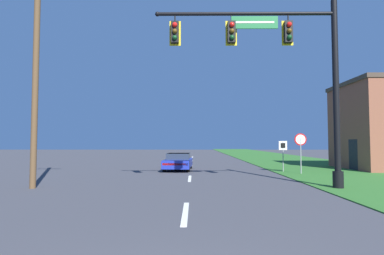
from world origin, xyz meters
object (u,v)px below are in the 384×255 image
signal_mast (288,67)px  utility_pole_near (36,72)px  car_ahead (178,162)px  stop_sign (301,144)px  route_sign_post (283,149)px

signal_mast → utility_pole_near: bearing=179.9°
car_ahead → utility_pole_near: 11.32m
stop_sign → route_sign_post: (-0.72, 1.30, -0.34)m
signal_mast → car_ahead: signal_mast is taller
signal_mast → stop_sign: bearing=66.5°
stop_sign → car_ahead: bearing=160.5°
stop_sign → utility_pole_near: 15.17m
signal_mast → car_ahead: 11.14m
signal_mast → car_ahead: bearing=121.2°
route_sign_post → car_ahead: bearing=168.3°
route_sign_post → stop_sign: bearing=-61.0°
signal_mast → stop_sign: 7.27m
utility_pole_near → route_sign_post: bearing=29.1°
stop_sign → utility_pole_near: utility_pole_near is taller
car_ahead → stop_sign: size_ratio=1.71×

